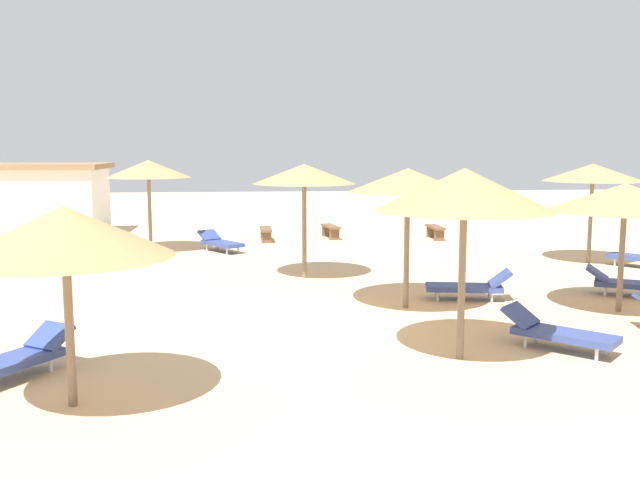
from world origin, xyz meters
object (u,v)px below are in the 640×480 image
Objects in this scene: lounger_5 at (627,283)px; parasol_6 at (148,169)px; parasol_2 at (65,232)px; lounger_2 at (15,358)px; lounger_0 at (557,332)px; parasol_4 at (593,173)px; lounger_1 at (470,286)px; parasol_5 at (625,198)px; bench_1 at (331,229)px; bench_0 at (266,232)px; parasol_0 at (464,190)px; lounger_6 at (220,242)px; parasol_7 at (304,174)px; bench_2 at (435,230)px; parasol_1 at (408,183)px; beach_cabana at (46,199)px.

parasol_6 is at bearing 146.10° from lounger_5.
parasol_2 is 1.45× the size of lounger_2.
lounger_0 is at bearing 13.96° from parasol_2.
lounger_1 is (-5.09, -4.59, -2.37)m from parasol_4.
bench_1 is at bearing 111.18° from parasol_5.
parasol_2 is at bearing -100.03° from bench_0.
parasol_0 is 13.24m from lounger_6.
parasol_4 is 1.53× the size of lounger_6.
lounger_5 is (7.31, -2.93, -2.42)m from parasol_7.
lounger_5 reaches higher than bench_2.
parasol_6 reaches higher than bench_2.
parasol_0 reaches higher than bench_1.
parasol_1 reaches higher than bench_0.
lounger_5 is 1.03× the size of lounger_6.
bench_0 is at bearing 101.36° from parasol_0.
lounger_1 is (1.62, 0.63, -2.36)m from parasol_1.
lounger_5 is (0.98, 1.43, -2.09)m from parasol_5.
parasol_4 is 10.07m from lounger_0.
bench_0 is 2.54m from bench_1.
parasol_1 is 1.06× the size of parasol_6.
bench_0 is 0.98× the size of bench_1.
bench_0 is (2.85, 16.12, -2.00)m from parasol_2.
parasol_0 is 2.07× the size of bench_2.
lounger_1 reaches higher than lounger_0.
bench_2 is at bearing 83.46° from lounger_0.
parasol_2 is at bearing -152.06° from lounger_5.
parasol_4 reaches higher than bench_0.
beach_cabana reaches higher than parasol_5.
lounger_6 is (-4.38, 8.57, -2.37)m from parasol_1.
beach_cabana is at bearing 163.64° from bench_0.
parasol_1 is at bearing 170.39° from parasol_5.
parasol_1 is 11.04m from parasol_6.
beach_cabana is at bearing 144.96° from lounger_6.
parasol_6 is at bearing -168.10° from bench_2.
parasol_7 is (-6.33, 4.36, 0.33)m from parasol_5.
bench_1 is at bearing 100.28° from lounger_1.
parasol_1 is 11.73m from bench_2.
lounger_2 is (-1.14, 1.20, -2.03)m from parasol_2.
parasol_2 reaches higher than lounger_5.
parasol_2 is 12.69m from lounger_5.
parasol_5 is 1.56× the size of lounger_1.
bench_0 is at bearing 108.37° from lounger_0.
lounger_0 reaches higher than lounger_5.
lounger_5 is 13.14m from bench_0.
parasol_5 is (4.40, -0.75, -0.27)m from parasol_1.
lounger_5 is at bearing -21.82° from parasol_7.
bench_0 is at bearing 79.97° from parasol_2.
parasol_4 is 11.36m from bench_0.
lounger_5 is at bearing -62.14° from bench_1.
bench_0 is at bearing 179.98° from bench_2.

